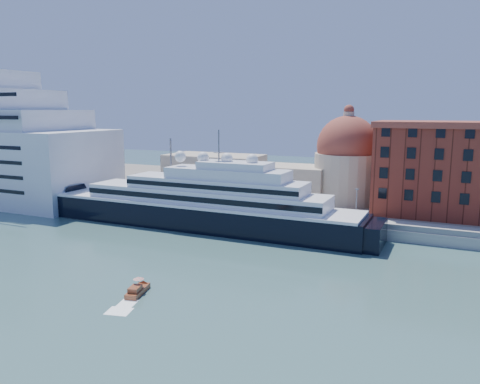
% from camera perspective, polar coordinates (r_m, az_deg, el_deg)
% --- Properties ---
extents(ground, '(400.00, 400.00, 0.00)m').
position_cam_1_polar(ground, '(92.29, -8.86, -7.80)').
color(ground, '#335958').
rests_on(ground, ground).
extents(quay, '(180.00, 10.00, 2.50)m').
position_cam_1_polar(quay, '(120.74, 0.02, -2.82)').
color(quay, gray).
rests_on(quay, ground).
extents(land, '(260.00, 72.00, 2.00)m').
position_cam_1_polar(land, '(158.29, 6.19, 0.10)').
color(land, slate).
rests_on(land, ground).
extents(quay_fence, '(180.00, 0.10, 1.20)m').
position_cam_1_polar(quay_fence, '(116.35, -0.90, -2.37)').
color(quay_fence, slate).
rests_on(quay_fence, quay).
extents(superyacht, '(91.98, 12.75, 27.49)m').
position_cam_1_polar(superyacht, '(114.66, -6.45, -1.78)').
color(superyacht, black).
rests_on(superyacht, ground).
extents(service_barge, '(13.66, 6.54, 2.95)m').
position_cam_1_polar(service_barge, '(140.76, -22.36, -1.90)').
color(service_barge, white).
rests_on(service_barge, ground).
extents(water_taxi, '(3.16, 5.95, 2.69)m').
position_cam_1_polar(water_taxi, '(75.18, -12.41, -11.59)').
color(water_taxi, brown).
rests_on(water_taxi, ground).
extents(warehouse, '(43.00, 19.00, 23.25)m').
position_cam_1_polar(warehouse, '(125.97, 25.82, 2.51)').
color(warehouse, maroon).
rests_on(warehouse, land).
extents(church, '(66.00, 18.00, 25.50)m').
position_cam_1_polar(church, '(138.62, 6.51, 2.84)').
color(church, beige).
rests_on(church, land).
extents(lamp_posts, '(120.80, 2.40, 18.00)m').
position_cam_1_polar(lamp_posts, '(123.38, -5.68, 1.47)').
color(lamp_posts, slate).
rests_on(lamp_posts, quay).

